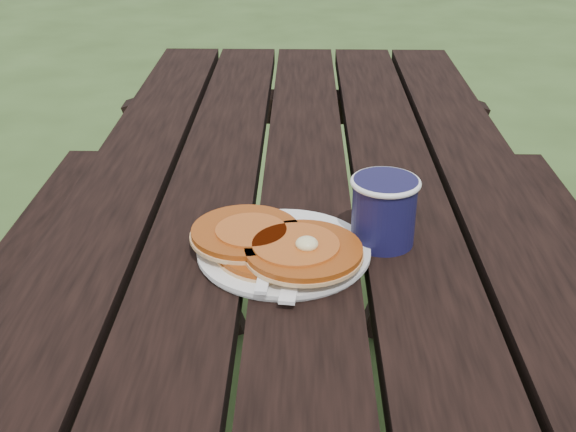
{
  "coord_description": "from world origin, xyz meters",
  "views": [
    {
      "loc": [
        -0.01,
        -1.03,
        1.24
      ],
      "look_at": [
        -0.02,
        -0.17,
        0.8
      ],
      "focal_mm": 45.0,
      "sensor_mm": 36.0,
      "label": 1
    }
  ],
  "objects_px": {
    "picnic_table": "(303,382)",
    "pancake_stack": "(276,244)",
    "plate": "(284,252)",
    "coffee_cup": "(384,207)"
  },
  "relations": [
    {
      "from": "picnic_table",
      "to": "coffee_cup",
      "type": "bearing_deg",
      "value": -55.39
    },
    {
      "from": "plate",
      "to": "pancake_stack",
      "type": "bearing_deg",
      "value": -125.29
    },
    {
      "from": "picnic_table",
      "to": "plate",
      "type": "distance_m",
      "value": 0.43
    },
    {
      "from": "pancake_stack",
      "to": "plate",
      "type": "bearing_deg",
      "value": 54.71
    },
    {
      "from": "picnic_table",
      "to": "coffee_cup",
      "type": "relative_size",
      "value": 18.9
    },
    {
      "from": "pancake_stack",
      "to": "coffee_cup",
      "type": "relative_size",
      "value": 2.38
    },
    {
      "from": "picnic_table",
      "to": "plate",
      "type": "xyz_separation_m",
      "value": [
        -0.03,
        -0.19,
        0.39
      ]
    },
    {
      "from": "picnic_table",
      "to": "pancake_stack",
      "type": "xyz_separation_m",
      "value": [
        -0.04,
        -0.21,
        0.41
      ]
    },
    {
      "from": "plate",
      "to": "coffee_cup",
      "type": "height_order",
      "value": "coffee_cup"
    },
    {
      "from": "plate",
      "to": "picnic_table",
      "type": "bearing_deg",
      "value": 81.36
    }
  ]
}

